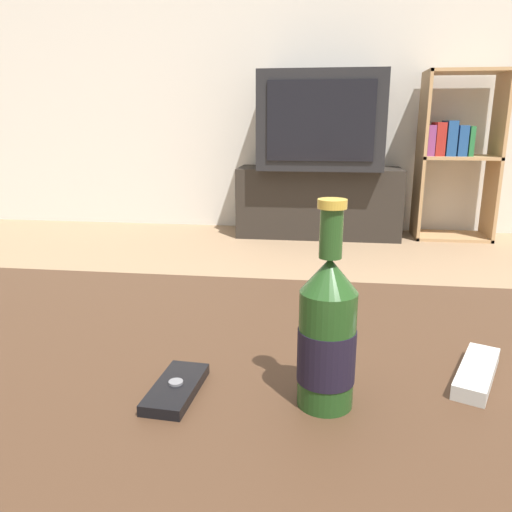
{
  "coord_description": "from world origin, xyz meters",
  "views": [
    {
      "loc": [
        0.19,
        -0.61,
        0.75
      ],
      "look_at": [
        0.08,
        0.24,
        0.52
      ],
      "focal_mm": 35.0,
      "sensor_mm": 36.0,
      "label": 1
    }
  ],
  "objects_px": {
    "beer_bottle": "(327,335)",
    "bookshelf": "(454,151)",
    "remote_control": "(477,372)",
    "television": "(321,121)",
    "cell_phone": "(176,388)",
    "tv_stand": "(318,202)"
  },
  "relations": [
    {
      "from": "remote_control",
      "to": "cell_phone",
      "type": "bearing_deg",
      "value": -143.59
    },
    {
      "from": "bookshelf",
      "to": "remote_control",
      "type": "relative_size",
      "value": 7.25
    },
    {
      "from": "beer_bottle",
      "to": "bookshelf",
      "type": "bearing_deg",
      "value": 74.18
    },
    {
      "from": "television",
      "to": "beer_bottle",
      "type": "distance_m",
      "value": 2.83
    },
    {
      "from": "beer_bottle",
      "to": "television",
      "type": "bearing_deg",
      "value": 90.89
    },
    {
      "from": "television",
      "to": "remote_control",
      "type": "bearing_deg",
      "value": -84.94
    },
    {
      "from": "remote_control",
      "to": "television",
      "type": "bearing_deg",
      "value": 118.52
    },
    {
      "from": "tv_stand",
      "to": "cell_phone",
      "type": "height_order",
      "value": "tv_stand"
    },
    {
      "from": "tv_stand",
      "to": "television",
      "type": "xyz_separation_m",
      "value": [
        0.0,
        -0.0,
        0.53
      ]
    },
    {
      "from": "beer_bottle",
      "to": "remote_control",
      "type": "relative_size",
      "value": 1.69
    },
    {
      "from": "tv_stand",
      "to": "bookshelf",
      "type": "xyz_separation_m",
      "value": [
        0.86,
        0.05,
        0.34
      ]
    },
    {
      "from": "beer_bottle",
      "to": "cell_phone",
      "type": "distance_m",
      "value": 0.2
    },
    {
      "from": "remote_control",
      "to": "bookshelf",
      "type": "bearing_deg",
      "value": 101.0
    },
    {
      "from": "bookshelf",
      "to": "beer_bottle",
      "type": "distance_m",
      "value": 2.99
    },
    {
      "from": "beer_bottle",
      "to": "remote_control",
      "type": "bearing_deg",
      "value": 23.28
    },
    {
      "from": "television",
      "to": "cell_phone",
      "type": "xyz_separation_m",
      "value": [
        -0.14,
        -2.83,
        -0.33
      ]
    },
    {
      "from": "bookshelf",
      "to": "tv_stand",
      "type": "bearing_deg",
      "value": -176.86
    },
    {
      "from": "beer_bottle",
      "to": "cell_phone",
      "type": "relative_size",
      "value": 2.07
    },
    {
      "from": "tv_stand",
      "to": "beer_bottle",
      "type": "height_order",
      "value": "beer_bottle"
    },
    {
      "from": "bookshelf",
      "to": "remote_control",
      "type": "bearing_deg",
      "value": -102.45
    },
    {
      "from": "bookshelf",
      "to": "beer_bottle",
      "type": "relative_size",
      "value": 4.28
    },
    {
      "from": "cell_phone",
      "to": "remote_control",
      "type": "xyz_separation_m",
      "value": [
        0.38,
        0.09,
        0.0
      ]
    }
  ]
}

